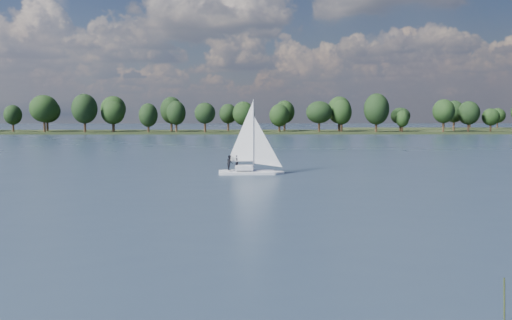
# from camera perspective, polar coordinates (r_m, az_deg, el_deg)

# --- Properties ---
(ground) EXTENTS (700.00, 700.00, 0.00)m
(ground) POSITION_cam_1_polar(r_m,az_deg,el_deg) (125.68, -1.47, 1.11)
(ground) COLOR #233342
(ground) RESTS_ON ground
(far_shore) EXTENTS (660.00, 40.00, 1.50)m
(far_shore) POSITION_cam_1_polar(r_m,az_deg,el_deg) (237.57, -1.21, 2.75)
(far_shore) COLOR black
(far_shore) RESTS_ON ground
(sailboat) EXTENTS (7.72, 2.64, 9.99)m
(sailboat) POSITION_cam_1_polar(r_m,az_deg,el_deg) (72.19, -0.86, 0.75)
(sailboat) COLOR silver
(sailboat) RESTS_ON ground
(treeline) EXTENTS (562.10, 73.73, 17.35)m
(treeline) POSITION_cam_1_polar(r_m,az_deg,el_deg) (234.09, -3.28, 4.67)
(treeline) COLOR black
(treeline) RESTS_ON ground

